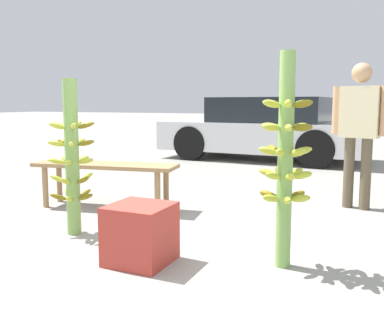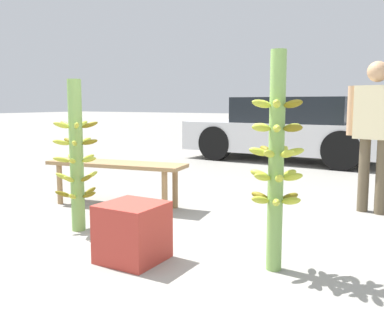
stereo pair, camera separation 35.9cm
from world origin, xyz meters
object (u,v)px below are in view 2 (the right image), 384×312
banana_stalk_center (276,159)px  vendor_person (375,124)px  market_bench (116,169)px  produce_crate (133,232)px  parked_car (291,129)px  banana_stalk_left (76,157)px

banana_stalk_center → vendor_person: (0.36, 1.98, 0.16)m
banana_stalk_center → market_bench: banana_stalk_center is taller
banana_stalk_center → produce_crate: bearing=-160.2°
parked_car → produce_crate: (0.67, -5.91, -0.40)m
banana_stalk_left → produce_crate: 1.04m
produce_crate → vendor_person: bearing=60.7°
banana_stalk_left → produce_crate: (0.88, -0.34, -0.45)m
banana_stalk_center → market_bench: (-2.12, 0.88, -0.35)m
produce_crate → banana_stalk_left: bearing=158.8°
vendor_person → market_bench: vendor_person is taller
banana_stalk_left → parked_car: bearing=87.8°
banana_stalk_left → banana_stalk_center: size_ratio=0.91×
vendor_person → produce_crate: vendor_person is taller
market_bench → banana_stalk_center: bearing=-32.0°
parked_car → banana_stalk_center: bearing=-161.6°
banana_stalk_center → banana_stalk_left: bearing=180.0°
vendor_person → parked_car: vendor_person is taller
banana_stalk_left → vendor_person: 2.95m
banana_stalk_left → parked_car: size_ratio=0.34×
market_bench → parked_car: size_ratio=0.41×
market_bench → parked_car: (0.51, 4.69, 0.20)m
vendor_person → parked_car: (-1.97, 3.59, -0.31)m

